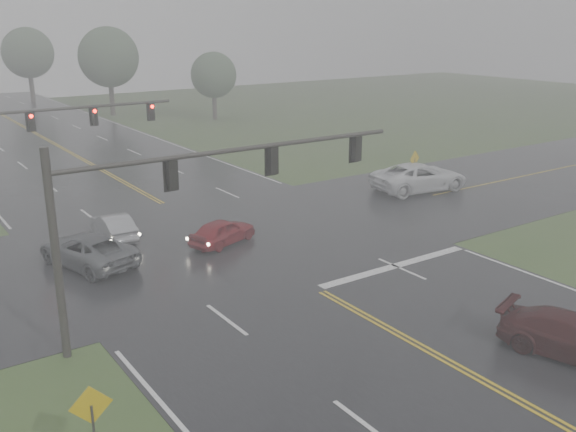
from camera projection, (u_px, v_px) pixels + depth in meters
main_road at (247, 251)px, 31.15m from camera, size 18.00×160.00×0.02m
cross_street at (227, 240)px, 32.72m from camera, size 120.00×14.00×0.02m
stop_bar at (395, 267)px, 29.17m from camera, size 8.50×0.50×0.01m
sedan_maroon at (571, 357)px, 21.39m from camera, size 3.36×5.24×1.41m
sedan_red at (223, 244)px, 32.09m from camera, size 4.05×2.68×1.28m
sedan_silver at (115, 239)px, 32.87m from camera, size 1.54×3.98×1.29m
car_grey at (89, 265)px, 29.32m from camera, size 3.80×5.74×1.46m
pickup_white at (419, 191)px, 42.06m from camera, size 6.85×3.92×1.80m
signal_gantry_near at (179, 192)px, 22.31m from camera, size 13.91×0.31×7.09m
signal_gantry_far at (35, 133)px, 35.40m from camera, size 11.86×0.34×6.76m
sign_diamond_west at (92, 416)px, 15.37m from camera, size 1.03×0.18×2.49m
sign_diamond_east at (414, 163)px, 41.91m from camera, size 1.06×0.29×2.59m
tree_ne_a at (109, 57)px, 73.01m from camera, size 6.81×6.81×10.01m
tree_e_near at (214, 75)px, 70.40m from camera, size 5.03×5.03×7.38m
tree_n_far at (28, 53)px, 84.90m from camera, size 6.67×6.67×9.79m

